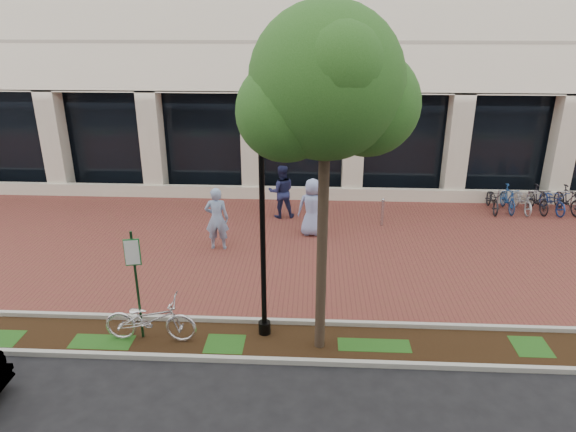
{
  "coord_description": "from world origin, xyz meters",
  "views": [
    {
      "loc": [
        0.47,
        -14.95,
        6.83
      ],
      "look_at": [
        -0.27,
        -0.8,
        1.32
      ],
      "focal_mm": 32.0,
      "sensor_mm": 36.0,
      "label": 1
    }
  ],
  "objects_px": {
    "parking_sign": "(135,273)",
    "locked_bicycle": "(150,319)",
    "street_tree": "(329,93)",
    "pedestrian_left": "(217,219)",
    "pedestrian_mid": "(281,192)",
    "pedestrian_right": "(312,207)",
    "bike_rack_cluster": "(530,200)",
    "lamppost": "(263,229)",
    "bollard": "(382,212)"
  },
  "relations": [
    {
      "from": "lamppost",
      "to": "locked_bicycle",
      "type": "xyz_separation_m",
      "value": [
        -2.52,
        -0.39,
        -2.06
      ]
    },
    {
      "from": "pedestrian_mid",
      "to": "bollard",
      "type": "distance_m",
      "value": 3.65
    },
    {
      "from": "locked_bicycle",
      "to": "pedestrian_left",
      "type": "relative_size",
      "value": 1.03
    },
    {
      "from": "parking_sign",
      "to": "pedestrian_mid",
      "type": "height_order",
      "value": "parking_sign"
    },
    {
      "from": "pedestrian_mid",
      "to": "pedestrian_right",
      "type": "xyz_separation_m",
      "value": [
        1.12,
        -1.58,
        -0.0
      ]
    },
    {
      "from": "bike_rack_cluster",
      "to": "locked_bicycle",
      "type": "bearing_deg",
      "value": -144.3
    },
    {
      "from": "street_tree",
      "to": "pedestrian_left",
      "type": "bearing_deg",
      "value": 122.85
    },
    {
      "from": "street_tree",
      "to": "pedestrian_mid",
      "type": "bearing_deg",
      "value": 100.12
    },
    {
      "from": "locked_bicycle",
      "to": "bollard",
      "type": "relative_size",
      "value": 2.04
    },
    {
      "from": "bollard",
      "to": "bike_rack_cluster",
      "type": "distance_m",
      "value": 5.94
    },
    {
      "from": "parking_sign",
      "to": "pedestrian_right",
      "type": "bearing_deg",
      "value": 47.19
    },
    {
      "from": "pedestrian_left",
      "to": "pedestrian_mid",
      "type": "distance_m",
      "value": 3.38
    },
    {
      "from": "street_tree",
      "to": "pedestrian_right",
      "type": "xyz_separation_m",
      "value": [
        -0.28,
        6.24,
        -4.56
      ]
    },
    {
      "from": "lamppost",
      "to": "pedestrian_mid",
      "type": "relative_size",
      "value": 2.38
    },
    {
      "from": "lamppost",
      "to": "bike_rack_cluster",
      "type": "xyz_separation_m",
      "value": [
        9.15,
        8.48,
        -2.14
      ]
    },
    {
      "from": "pedestrian_left",
      "to": "street_tree",
      "type": "bearing_deg",
      "value": 120.45
    },
    {
      "from": "pedestrian_right",
      "to": "locked_bicycle",
      "type": "bearing_deg",
      "value": 59.26
    },
    {
      "from": "locked_bicycle",
      "to": "pedestrian_mid",
      "type": "xyz_separation_m",
      "value": [
        2.43,
        7.82,
        0.43
      ]
    },
    {
      "from": "parking_sign",
      "to": "pedestrian_mid",
      "type": "relative_size",
      "value": 1.35
    },
    {
      "from": "lamppost",
      "to": "parking_sign",
      "type": "bearing_deg",
      "value": -173.56
    },
    {
      "from": "street_tree",
      "to": "pedestrian_mid",
      "type": "xyz_separation_m",
      "value": [
        -1.4,
        7.83,
        -4.56
      ]
    },
    {
      "from": "locked_bicycle",
      "to": "pedestrian_left",
      "type": "xyz_separation_m",
      "value": [
        0.61,
        4.98,
        0.46
      ]
    },
    {
      "from": "locked_bicycle",
      "to": "pedestrian_mid",
      "type": "relative_size",
      "value": 1.07
    },
    {
      "from": "parking_sign",
      "to": "locked_bicycle",
      "type": "bearing_deg",
      "value": -29.87
    },
    {
      "from": "pedestrian_right",
      "to": "bollard",
      "type": "height_order",
      "value": "pedestrian_right"
    },
    {
      "from": "parking_sign",
      "to": "locked_bicycle",
      "type": "height_order",
      "value": "parking_sign"
    },
    {
      "from": "street_tree",
      "to": "pedestrian_right",
      "type": "bearing_deg",
      "value": 92.56
    },
    {
      "from": "lamppost",
      "to": "bollard",
      "type": "distance_m",
      "value": 7.87
    },
    {
      "from": "parking_sign",
      "to": "bike_rack_cluster",
      "type": "relative_size",
      "value": 0.75
    },
    {
      "from": "locked_bicycle",
      "to": "pedestrian_right",
      "type": "distance_m",
      "value": 7.19
    },
    {
      "from": "street_tree",
      "to": "bike_rack_cluster",
      "type": "bearing_deg",
      "value": 48.54
    },
    {
      "from": "locked_bicycle",
      "to": "bike_rack_cluster",
      "type": "height_order",
      "value": "locked_bicycle"
    },
    {
      "from": "lamppost",
      "to": "locked_bicycle",
      "type": "relative_size",
      "value": 2.23
    },
    {
      "from": "pedestrian_left",
      "to": "bike_rack_cluster",
      "type": "distance_m",
      "value": 11.74
    },
    {
      "from": "lamppost",
      "to": "pedestrian_right",
      "type": "height_order",
      "value": "lamppost"
    },
    {
      "from": "lamppost",
      "to": "bike_rack_cluster",
      "type": "distance_m",
      "value": 12.66
    },
    {
      "from": "pedestrian_mid",
      "to": "bike_rack_cluster",
      "type": "xyz_separation_m",
      "value": [
        9.24,
        1.05,
        -0.5
      ]
    },
    {
      "from": "locked_bicycle",
      "to": "bollard",
      "type": "bearing_deg",
      "value": -39.53
    },
    {
      "from": "lamppost",
      "to": "locked_bicycle",
      "type": "height_order",
      "value": "lamppost"
    },
    {
      "from": "bollard",
      "to": "lamppost",
      "type": "bearing_deg",
      "value": -117.24
    },
    {
      "from": "parking_sign",
      "to": "locked_bicycle",
      "type": "xyz_separation_m",
      "value": [
        0.25,
        -0.08,
        -1.11
      ]
    },
    {
      "from": "locked_bicycle",
      "to": "bike_rack_cluster",
      "type": "distance_m",
      "value": 14.66
    },
    {
      "from": "street_tree",
      "to": "locked_bicycle",
      "type": "xyz_separation_m",
      "value": [
        -3.83,
        0.0,
        -4.99
      ]
    },
    {
      "from": "pedestrian_left",
      "to": "bike_rack_cluster",
      "type": "height_order",
      "value": "pedestrian_left"
    },
    {
      "from": "lamppost",
      "to": "pedestrian_right",
      "type": "bearing_deg",
      "value": 79.99
    },
    {
      "from": "bollard",
      "to": "bike_rack_cluster",
      "type": "xyz_separation_m",
      "value": [
        5.68,
        1.73,
        -0.05
      ]
    },
    {
      "from": "street_tree",
      "to": "parking_sign",
      "type": "bearing_deg",
      "value": 178.81
    },
    {
      "from": "bollard",
      "to": "street_tree",
      "type": "bearing_deg",
      "value": -106.84
    },
    {
      "from": "street_tree",
      "to": "pedestrian_mid",
      "type": "height_order",
      "value": "street_tree"
    },
    {
      "from": "street_tree",
      "to": "pedestrian_left",
      "type": "distance_m",
      "value": 7.46
    }
  ]
}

